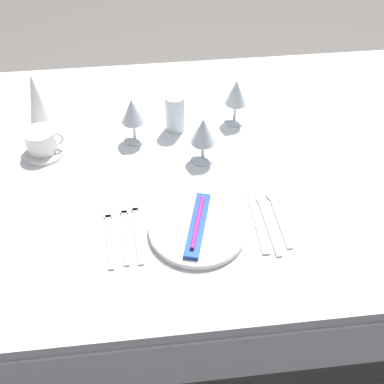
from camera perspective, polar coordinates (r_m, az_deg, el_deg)
The scene contains 17 objects.
ground_plane at distance 2.00m, azimuth -1.47°, elevation -12.69°, with size 6.00×6.00×0.00m, color slate.
dining_table at distance 1.49m, azimuth -1.93°, elevation 1.13°, with size 1.80×1.11×0.74m.
dinner_plate at distance 1.24m, azimuth 0.64°, elevation -4.21°, with size 0.24×0.24×0.02m, color white.
toothbrush_package at distance 1.23m, azimuth 0.64°, elevation -3.70°, with size 0.09×0.21×0.02m.
fork_outer at distance 1.26m, azimuth -6.27°, elevation -4.02°, with size 0.03×0.22×0.00m.
fork_inner at distance 1.26m, azimuth -7.63°, elevation -4.21°, with size 0.02×0.21×0.00m.
fork_salad at distance 1.26m, azimuth -9.41°, elevation -4.64°, with size 0.03×0.21×0.00m.
dinner_knife at distance 1.28m, azimuth 7.49°, elevation -3.44°, with size 0.02×0.22×0.00m.
spoon_soup at distance 1.30m, azimuth 8.26°, elevation -2.52°, with size 0.03×0.23×0.01m.
spoon_dessert at distance 1.31m, azimuth 9.60°, elevation -2.10°, with size 0.03×0.20×0.01m.
saucer_left at distance 1.53m, azimuth -16.52°, elevation 4.51°, with size 0.13×0.13×0.01m, color white.
coffee_cup_left at distance 1.51m, azimuth -16.75°, elevation 5.63°, with size 0.11×0.09×0.07m.
wine_glass_centre at distance 1.53m, azimuth 5.04°, elevation 11.03°, with size 0.07×0.07×0.15m.
wine_glass_left at distance 1.39m, azimuth 1.27°, elevation 6.80°, with size 0.07×0.07×0.14m.
wine_glass_right at distance 1.46m, azimuth -6.78°, elevation 8.96°, with size 0.07×0.07×0.14m.
drink_tumbler at distance 1.52m, azimuth -1.95°, elevation 8.98°, with size 0.06×0.06×0.12m.
napkin_folded at distance 1.61m, azimuth -17.30°, elevation 10.14°, with size 0.07×0.07×0.17m, color white.
Camera 1 is at (-0.07, -1.09, 1.68)m, focal length 46.91 mm.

